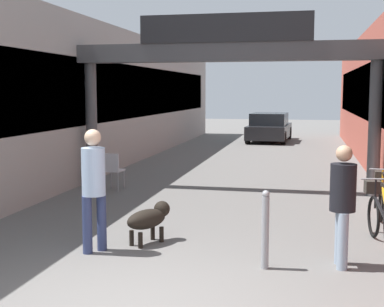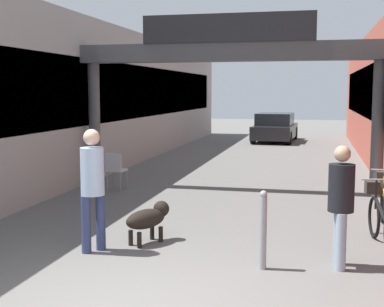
% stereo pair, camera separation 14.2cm
% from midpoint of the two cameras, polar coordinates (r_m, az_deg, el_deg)
% --- Properties ---
extents(storefront_left, '(3.00, 26.00, 4.22)m').
position_cam_midpoint_polar(storefront_left, '(17.49, -11.64, 5.78)').
color(storefront_left, '#9E9993').
rests_on(storefront_left, ground_plane).
extents(arcade_sign_gateway, '(7.40, 0.47, 4.08)m').
position_cam_midpoint_polar(arcade_sign_gateway, '(12.53, 3.27, 9.27)').
color(arcade_sign_gateway, '#4C4C4F').
rests_on(arcade_sign_gateway, ground_plane).
extents(pedestrian_with_dog, '(0.48, 0.48, 1.80)m').
position_cam_midpoint_polar(pedestrian_with_dog, '(7.85, -10.96, -2.98)').
color(pedestrian_with_dog, navy).
rests_on(pedestrian_with_dog, ground_plane).
extents(pedestrian_companion, '(0.37, 0.39, 1.64)m').
position_cam_midpoint_polar(pedestrian_companion, '(7.33, 15.24, -4.63)').
color(pedestrian_companion, '#8C9EB2').
rests_on(pedestrian_companion, ground_plane).
extents(dog_on_leash, '(0.66, 0.87, 0.62)m').
position_cam_midpoint_polar(dog_on_leash, '(8.32, -5.02, -6.88)').
color(dog_on_leash, black).
rests_on(dog_on_leash, ground_plane).
extents(bicycle_black_second, '(0.46, 1.68, 0.98)m').
position_cam_midpoint_polar(bicycle_black_second, '(8.69, 19.01, -6.34)').
color(bicycle_black_second, black).
rests_on(bicycle_black_second, ground_plane).
extents(bicycle_orange_third, '(0.46, 1.69, 0.98)m').
position_cam_midpoint_polar(bicycle_orange_third, '(9.79, 19.35, -4.91)').
color(bicycle_orange_third, black).
rests_on(bicycle_orange_third, ground_plane).
extents(bollard_post_metal, '(0.10, 0.10, 1.05)m').
position_cam_midpoint_polar(bollard_post_metal, '(7.14, 7.25, -8.00)').
color(bollard_post_metal, gray).
rests_on(bollard_post_metal, ground_plane).
extents(cafe_chair_aluminium_nearer, '(0.43, 0.43, 0.89)m').
position_cam_midpoint_polar(cafe_chair_aluminium_nearer, '(12.74, -8.76, -1.53)').
color(cafe_chair_aluminium_nearer, gray).
rests_on(cafe_chair_aluminium_nearer, ground_plane).
extents(parked_car_black, '(1.96, 4.08, 1.33)m').
position_cam_midpoint_polar(parked_car_black, '(25.28, 8.10, 2.75)').
color(parked_car_black, black).
rests_on(parked_car_black, ground_plane).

